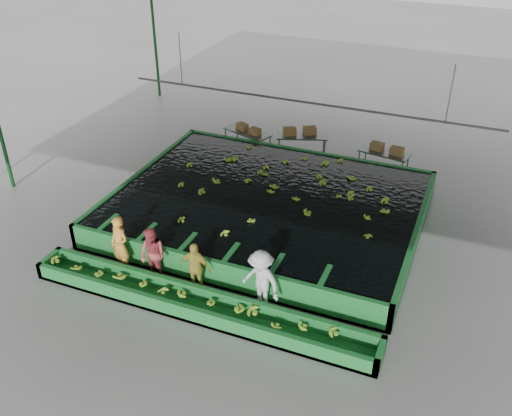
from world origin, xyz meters
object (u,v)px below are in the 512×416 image
at_px(worker_b, 153,255).
at_px(box_stack_mid, 300,134).
at_px(flotation_tank, 267,208).
at_px(packing_table_left, 248,141).
at_px(box_stack_left, 249,132).
at_px(box_stack_right, 386,152).
at_px(worker_c, 195,267).
at_px(worker_a, 120,245).
at_px(sorting_trough, 198,305).
at_px(worker_d, 261,281).
at_px(packing_table_mid, 302,145).
at_px(packing_table_right, 383,162).

relative_size(worker_b, box_stack_mid, 1.26).
bearing_deg(flotation_tank, packing_table_left, 120.33).
height_order(box_stack_left, box_stack_right, box_stack_left).
relative_size(flotation_tank, worker_b, 5.90).
xyz_separation_m(worker_c, packing_table_left, (-2.24, 8.96, -0.33)).
bearing_deg(worker_c, worker_b, 176.29).
xyz_separation_m(packing_table_left, box_stack_right, (5.70, 0.34, 0.41)).
bearing_deg(box_stack_right, box_stack_left, -176.08).
relative_size(worker_a, box_stack_left, 1.55).
bearing_deg(worker_b, box_stack_right, 74.27).
xyz_separation_m(sorting_trough, box_stack_mid, (-0.63, 10.28, 0.69)).
bearing_deg(packing_table_left, box_stack_left, -34.89).
bearing_deg(sorting_trough, worker_d, 28.00).
bearing_deg(worker_b, worker_c, 11.60).
height_order(sorting_trough, packing_table_mid, packing_table_mid).
bearing_deg(box_stack_right, sorting_trough, -106.44).
distance_m(sorting_trough, box_stack_right, 10.55).
height_order(worker_a, packing_table_mid, worker_a).
xyz_separation_m(worker_d, box_stack_left, (-4.16, 8.91, 0.02)).
bearing_deg(packing_table_mid, packing_table_right, -3.16).
relative_size(worker_d, packing_table_mid, 0.90).
distance_m(worker_a, packing_table_right, 10.95).
distance_m(worker_d, packing_table_mid, 9.67).
height_order(worker_a, worker_d, worker_d).
relative_size(worker_c, packing_table_mid, 0.77).
bearing_deg(packing_table_left, box_stack_right, 3.42).
distance_m(worker_c, box_stack_left, 9.17).
bearing_deg(packing_table_right, worker_d, -98.61).
xyz_separation_m(packing_table_right, box_stack_mid, (-3.53, 0.23, 0.50)).
bearing_deg(worker_c, worker_d, -3.71).
xyz_separation_m(flotation_tank, worker_d, (1.50, -4.30, 0.48)).
distance_m(worker_b, packing_table_left, 9.01).
bearing_deg(flotation_tank, sorting_trough, -90.00).
relative_size(worker_b, worker_c, 1.06).
relative_size(worker_b, packing_table_left, 0.82).
xyz_separation_m(worker_a, packing_table_mid, (2.42, 9.45, -0.44)).
bearing_deg(flotation_tank, box_stack_mid, 96.91).
xyz_separation_m(sorting_trough, worker_d, (1.50, 0.80, 0.68)).
relative_size(packing_table_mid, packing_table_right, 1.07).
bearing_deg(box_stack_left, worker_b, -84.66).
height_order(worker_b, packing_table_right, worker_b).
distance_m(packing_table_right, box_stack_left, 5.60).
distance_m(sorting_trough, worker_a, 3.10).
bearing_deg(worker_b, box_stack_mid, 94.41).
relative_size(packing_table_mid, box_stack_mid, 1.53).
relative_size(packing_table_left, box_stack_right, 1.58).
relative_size(flotation_tank, worker_c, 6.27).
xyz_separation_m(flotation_tank, worker_c, (-0.48, -4.30, 0.35)).
distance_m(packing_table_left, packing_table_right, 5.64).
xyz_separation_m(box_stack_left, box_stack_mid, (2.03, 0.57, -0.00)).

